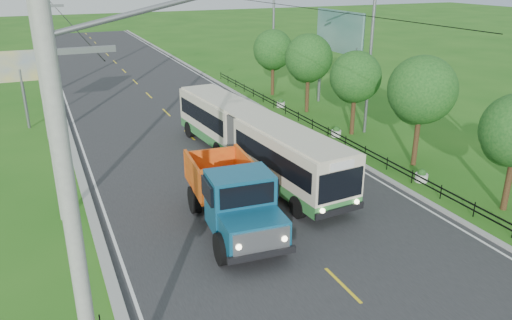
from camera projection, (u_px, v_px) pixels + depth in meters
ground at (343, 285)px, 16.99m from camera, size 240.00×240.00×0.00m
road at (181, 127)px, 34.07m from camera, size 14.00×120.00×0.02m
curb_left at (70, 140)px, 31.33m from camera, size 0.40×120.00×0.15m
curb_right at (275, 115)px, 36.76m from camera, size 0.30×120.00×0.10m
edge_line_left at (79, 139)px, 31.56m from camera, size 0.12×120.00×0.00m
edge_line_right at (269, 116)px, 36.58m from camera, size 0.12×120.00×0.00m
centre_dash at (343, 285)px, 16.98m from camera, size 0.12×2.20×0.00m
railing_right at (328, 133)px, 31.86m from camera, size 0.04×40.00×0.60m
pole_nearest at (80, 256)px, 9.55m from camera, size 3.51×0.44×10.00m
pole_near at (48, 104)px, 19.74m from camera, size 3.51×0.32×10.00m
pole_mid at (39, 58)px, 29.99m from camera, size 3.51×0.32×10.00m
pole_far at (34, 35)px, 40.25m from camera, size 3.51×0.32×10.00m
tree_third at (421, 93)px, 26.24m from camera, size 3.60×3.62×6.00m
tree_fourth at (355, 79)px, 31.51m from camera, size 3.24×3.31×5.40m
tree_fifth at (308, 60)px, 36.54m from camera, size 3.48×3.52×5.80m
tree_back at (273, 52)px, 41.74m from camera, size 3.30×3.36×5.50m
streetlight_mid at (368, 58)px, 31.22m from camera, size 3.02×0.20×9.07m
streetlight_far at (272, 33)px, 43.18m from camera, size 3.02×0.20×9.07m
planter_near at (421, 176)px, 25.26m from camera, size 0.64×0.64×0.67m
planter_mid at (336, 132)px, 32.10m from camera, size 0.64×0.64×0.67m
planter_far at (281, 104)px, 38.93m from camera, size 0.64×0.64×0.67m
billboard_left at (20, 71)px, 32.53m from camera, size 3.00×0.20×5.20m
billboard_right at (339, 38)px, 36.81m from camera, size 0.24×6.00×7.30m
bus at (253, 136)px, 26.61m from camera, size 3.72×15.43×2.95m
dump_truck at (233, 193)px, 20.13m from camera, size 3.11×6.99×2.86m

